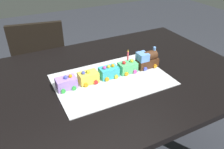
# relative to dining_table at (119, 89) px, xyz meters

# --- Properties ---
(dining_table) EXTENTS (1.40, 1.00, 0.74)m
(dining_table) POSITION_rel_dining_table_xyz_m (0.00, 0.00, 0.00)
(dining_table) COLOR black
(dining_table) RESTS_ON ground
(chair) EXTENTS (0.46, 0.46, 0.86)m
(chair) POSITION_rel_dining_table_xyz_m (0.30, -0.83, -0.16)
(chair) COLOR black
(chair) RESTS_ON ground
(cake_board) EXTENTS (0.60, 0.40, 0.00)m
(cake_board) POSITION_rel_dining_table_xyz_m (0.06, 0.04, 0.11)
(cake_board) COLOR silver
(cake_board) RESTS_ON dining_table
(cake_locomotive) EXTENTS (0.14, 0.08, 0.12)m
(cake_locomotive) POSITION_rel_dining_table_xyz_m (-0.18, 0.01, 0.16)
(cake_locomotive) COLOR #472816
(cake_locomotive) RESTS_ON cake_board
(cake_car_hopper_mint_green) EXTENTS (0.10, 0.08, 0.07)m
(cake_car_hopper_mint_green) POSITION_rel_dining_table_xyz_m (-0.05, 0.01, 0.14)
(cake_car_hopper_mint_green) COLOR #59CC7A
(cake_car_hopper_mint_green) RESTS_ON cake_board
(cake_car_gondola_turquoise) EXTENTS (0.10, 0.08, 0.07)m
(cake_car_gondola_turquoise) POSITION_rel_dining_table_xyz_m (0.07, 0.01, 0.14)
(cake_car_gondola_turquoise) COLOR #38B7C6
(cake_car_gondola_turquoise) RESTS_ON cake_board
(cake_car_tanker_lemon) EXTENTS (0.10, 0.08, 0.07)m
(cake_car_tanker_lemon) POSITION_rel_dining_table_xyz_m (0.19, 0.01, 0.14)
(cake_car_tanker_lemon) COLOR #F4E04C
(cake_car_tanker_lemon) RESTS_ON cake_board
(cake_car_caboose_lavender) EXTENTS (0.10, 0.08, 0.07)m
(cake_car_caboose_lavender) POSITION_rel_dining_table_xyz_m (0.30, 0.01, 0.14)
(cake_car_caboose_lavender) COLOR #AD84E0
(cake_car_caboose_lavender) RESTS_ON cake_board
(birthday_candle) EXTENTS (0.01, 0.01, 0.07)m
(birthday_candle) POSITION_rel_dining_table_xyz_m (-0.05, 0.01, 0.22)
(birthday_candle) COLOR #F24C59
(birthday_candle) RESTS_ON cake_car_hopper_mint_green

